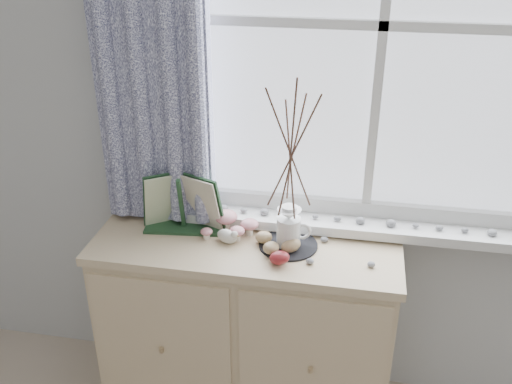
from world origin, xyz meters
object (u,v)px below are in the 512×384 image
(sideboard, at_px, (246,329))
(botanical_book, at_px, (180,205))
(toadstool_cluster, at_px, (232,223))
(twig_pitcher, at_px, (291,149))

(sideboard, bearing_deg, botanical_book, 173.88)
(sideboard, height_order, toadstool_cluster, toadstool_cluster)
(botanical_book, bearing_deg, toadstool_cluster, 3.25)
(sideboard, xyz_separation_m, twig_pitcher, (0.17, 0.01, 0.83))
(toadstool_cluster, bearing_deg, botanical_book, -170.38)
(botanical_book, bearing_deg, twig_pitcher, -8.58)
(botanical_book, distance_m, toadstool_cluster, 0.22)
(botanical_book, height_order, twig_pitcher, twig_pitcher)
(sideboard, height_order, twig_pitcher, twig_pitcher)
(sideboard, relative_size, toadstool_cluster, 5.44)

